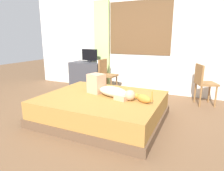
% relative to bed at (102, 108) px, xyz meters
% --- Properties ---
extents(ground_plane, '(16.00, 16.00, 0.00)m').
position_rel_bed_xyz_m(ground_plane, '(-0.04, -0.09, -0.21)').
color(ground_plane, brown).
extents(back_wall_with_window, '(6.40, 0.14, 2.90)m').
position_rel_bed_xyz_m(back_wall_with_window, '(-0.04, 2.14, 1.25)').
color(back_wall_with_window, silver).
rests_on(back_wall_with_window, ground).
extents(bed, '(2.02, 1.66, 0.43)m').
position_rel_bed_xyz_m(bed, '(0.00, 0.00, 0.00)').
color(bed, brown).
rests_on(bed, ground).
extents(person_lying, '(0.94, 0.45, 0.34)m').
position_rel_bed_xyz_m(person_lying, '(0.09, 0.08, 0.33)').
color(person_lying, '#CCB299').
rests_on(person_lying, bed).
extents(cat, '(0.34, 0.21, 0.21)m').
position_rel_bed_xyz_m(cat, '(0.73, -0.03, 0.28)').
color(cat, '#C67A2D').
rests_on(cat, bed).
extents(desk, '(0.90, 0.56, 0.74)m').
position_rel_bed_xyz_m(desk, '(-1.34, 1.74, 0.16)').
color(desk, '#38383D').
rests_on(desk, ground).
extents(tv_monitor, '(0.48, 0.10, 0.35)m').
position_rel_bed_xyz_m(tv_monitor, '(-1.28, 1.74, 0.71)').
color(tv_monitor, black).
rests_on(tv_monitor, desk).
extents(cup, '(0.08, 0.08, 0.08)m').
position_rel_bed_xyz_m(cup, '(-0.98, 1.69, 0.57)').
color(cup, white).
rests_on(cup, desk).
extents(chair_by_desk, '(0.40, 0.40, 0.86)m').
position_rel_bed_xyz_m(chair_by_desk, '(-0.69, 1.55, 0.30)').
color(chair_by_desk, brown).
rests_on(chair_by_desk, ground).
extents(chair_spare, '(0.50, 0.50, 0.86)m').
position_rel_bed_xyz_m(chair_spare, '(1.55, 1.58, 0.30)').
color(chair_spare, brown).
rests_on(chair_spare, ground).
extents(curtain_left, '(0.44, 0.06, 2.33)m').
position_rel_bed_xyz_m(curtain_left, '(-1.05, 2.02, 0.96)').
color(curtain_left, '#ADCC75').
rests_on(curtain_left, ground).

